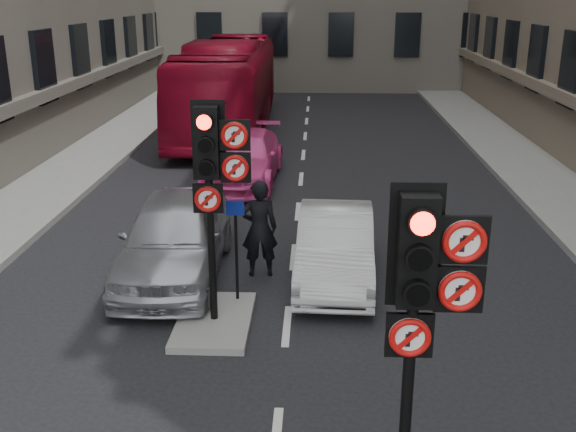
# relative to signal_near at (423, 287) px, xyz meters

# --- Properties ---
(pavement_left) EXTENTS (3.00, 50.00, 0.16)m
(pavement_left) POSITION_rel_signal_near_xyz_m (-8.69, 11.01, -2.50)
(pavement_left) COLOR gray
(pavement_left) RESTS_ON ground
(centre_island) EXTENTS (1.20, 2.00, 0.12)m
(centre_island) POSITION_rel_signal_near_xyz_m (-2.69, 4.01, -2.52)
(centre_island) COLOR gray
(centre_island) RESTS_ON ground
(signal_near) EXTENTS (0.91, 0.40, 3.58)m
(signal_near) POSITION_rel_signal_near_xyz_m (0.00, 0.00, 0.00)
(signal_near) COLOR black
(signal_near) RESTS_ON ground
(signal_far) EXTENTS (0.91, 0.40, 3.58)m
(signal_far) POSITION_rel_signal_near_xyz_m (-2.60, 4.00, 0.12)
(signal_far) COLOR black
(signal_far) RESTS_ON centre_island
(car_silver) EXTENTS (1.97, 4.65, 1.57)m
(car_silver) POSITION_rel_signal_near_xyz_m (-3.72, 6.01, -1.80)
(car_silver) COLOR #ACADB4
(car_silver) RESTS_ON ground
(car_white) EXTENTS (1.53, 4.03, 1.31)m
(car_white) POSITION_rel_signal_near_xyz_m (-0.66, 6.02, -1.93)
(car_white) COLOR silver
(car_white) RESTS_ON ground
(car_pink) EXTENTS (2.12, 4.82, 1.38)m
(car_pink) POSITION_rel_signal_near_xyz_m (-3.10, 12.71, -1.89)
(car_pink) COLOR #EE469B
(car_pink) RESTS_ON ground
(bus_red) EXTENTS (3.08, 12.40, 3.44)m
(bus_red) POSITION_rel_signal_near_xyz_m (-4.48, 20.01, -0.86)
(bus_red) COLOR maroon
(bus_red) RESTS_ON ground
(motorcycle) EXTENTS (0.59, 1.77, 1.05)m
(motorcycle) POSITION_rel_signal_near_xyz_m (-0.35, 5.85, -2.06)
(motorcycle) COLOR black
(motorcycle) RESTS_ON ground
(motorcyclist) EXTENTS (0.76, 0.56, 1.90)m
(motorcyclist) POSITION_rel_signal_near_xyz_m (-2.10, 6.08, -1.63)
(motorcyclist) COLOR black
(motorcyclist) RESTS_ON ground
(info_sign) EXTENTS (0.31, 0.09, 1.80)m
(info_sign) POSITION_rel_signal_near_xyz_m (-2.39, 4.74, -1.30)
(info_sign) COLOR black
(info_sign) RESTS_ON centre_island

